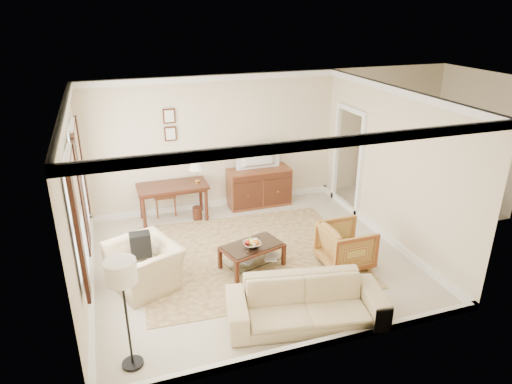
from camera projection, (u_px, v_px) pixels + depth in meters
room_shell at (250, 124)px, 7.23m from camera, size 5.51×5.01×2.91m
annex_bedroom at (422, 188)px, 10.39m from camera, size 3.00×2.70×2.90m
window_front at (77, 218)px, 6.18m from camera, size 0.12×1.56×1.80m
window_rear at (79, 178)px, 7.58m from camera, size 0.12×1.56×1.80m
doorway at (348, 161)px, 9.89m from camera, size 0.10×1.12×2.25m
rug at (249, 255)px, 8.30m from camera, size 3.98×3.47×0.01m
writing_desk at (173, 190)px, 9.40m from camera, size 1.43×0.72×0.78m
desk_chair at (164, 191)px, 9.73m from camera, size 0.48×0.48×1.05m
desk_lamp at (197, 171)px, 9.42m from camera, size 0.32×0.32×0.50m
framed_prints at (170, 125)px, 9.32m from camera, size 0.25×0.04×0.68m
sideboard at (259, 187)px, 10.22m from camera, size 1.39×0.53×0.86m
tv at (259, 149)px, 9.85m from camera, size 0.95×0.55×0.12m
coffee_table at (252, 250)px, 7.80m from camera, size 1.15×0.86×0.43m
fruit_bowl at (252, 244)px, 7.69m from camera, size 0.42×0.42×0.10m
book_a at (241, 263)px, 7.72m from camera, size 0.24×0.21×0.38m
book_b at (265, 257)px, 7.92m from camera, size 0.26×0.15×0.38m
striped_armchair at (346, 244)px, 7.84m from camera, size 0.76×0.81×0.83m
club_armchair at (144, 258)px, 7.26m from camera, size 1.07×1.29×0.96m
backpack at (140, 243)px, 7.22m from camera, size 0.30×0.37×0.40m
sofa at (306, 296)px, 6.39m from camera, size 2.30×1.06×0.87m
floor_lamp at (122, 280)px, 5.29m from camera, size 0.38×0.38×1.52m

